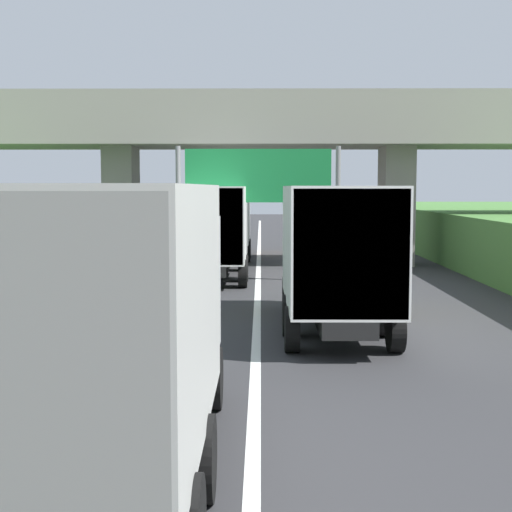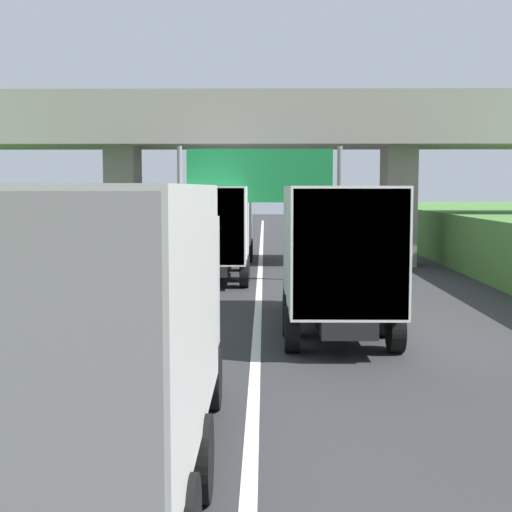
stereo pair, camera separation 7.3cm
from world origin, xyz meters
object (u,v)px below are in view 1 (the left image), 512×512
(speed_limit_sign, at_px, (15,251))
(truck_white, at_px, (215,227))
(truck_yellow, at_px, (334,250))
(car_green, at_px, (37,296))
(truck_silver, at_px, (111,317))
(truck_orange, at_px, (226,218))
(overhead_highway_sign, at_px, (258,183))

(speed_limit_sign, distance_m, truck_white, 7.62)
(speed_limit_sign, bearing_deg, truck_yellow, -28.61)
(speed_limit_sign, xyz_separation_m, car_green, (2.21, -5.14, -0.62))
(truck_yellow, bearing_deg, car_green, -179.07)
(truck_silver, distance_m, truck_white, 18.97)
(truck_orange, height_order, car_green, truck_orange)
(car_green, bearing_deg, speed_limit_sign, 113.28)
(truck_yellow, relative_size, truck_white, 1.00)
(truck_silver, xyz_separation_m, truck_yellow, (3.44, 9.04, 0.00))
(speed_limit_sign, relative_size, truck_silver, 0.31)
(truck_silver, height_order, truck_orange, same)
(overhead_highway_sign, bearing_deg, truck_orange, 99.73)
(truck_silver, bearing_deg, truck_yellow, 69.17)
(truck_silver, bearing_deg, truck_orange, 89.96)
(truck_orange, bearing_deg, overhead_highway_sign, -80.27)
(overhead_highway_sign, height_order, truck_silver, overhead_highway_sign)
(truck_orange, bearing_deg, speed_limit_sign, -113.32)
(truck_white, distance_m, truck_orange, 8.55)
(overhead_highway_sign, height_order, truck_orange, overhead_highway_sign)
(overhead_highway_sign, xyz_separation_m, truck_yellow, (1.82, -9.14, -1.61))
(truck_yellow, xyz_separation_m, truck_white, (-3.40, 9.93, 0.00))
(truck_white, bearing_deg, speed_limit_sign, -139.88)
(overhead_highway_sign, distance_m, truck_silver, 18.32)
(overhead_highway_sign, distance_m, car_green, 10.94)
(overhead_highway_sign, xyz_separation_m, truck_white, (-1.59, 0.79, -1.61))
(truck_white, distance_m, car_green, 10.72)
(truck_yellow, bearing_deg, truck_orange, 100.48)
(truck_yellow, bearing_deg, overhead_highway_sign, 101.26)
(truck_yellow, distance_m, car_green, 7.09)
(car_green, bearing_deg, overhead_highway_sign, 60.72)
(overhead_highway_sign, bearing_deg, speed_limit_sign, -150.96)
(truck_silver, bearing_deg, car_green, 111.79)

